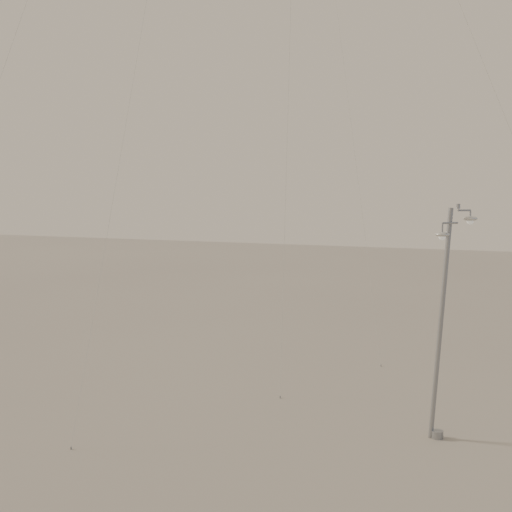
% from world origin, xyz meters
% --- Properties ---
extents(ground, '(160.00, 160.00, 0.00)m').
position_xyz_m(ground, '(0.00, 0.00, 0.00)').
color(ground, '#A09784').
rests_on(ground, ground).
extents(street_lamp, '(1.51, 1.13, 8.82)m').
position_xyz_m(street_lamp, '(9.37, 6.54, 4.71)').
color(street_lamp, '#999BA1').
rests_on(street_lamp, ground).
extents(kite_1, '(3.54, 13.91, 22.26)m').
position_xyz_m(kite_1, '(-5.58, 11.05, 16.50)').
color(kite_1, '#2D2A26').
rests_on(kite_1, ground).
extents(kite_3, '(3.28, 7.27, 19.22)m').
position_xyz_m(kite_3, '(-7.71, 3.91, 14.41)').
color(kite_3, maroon).
rests_on(kite_3, ground).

